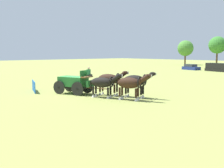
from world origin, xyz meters
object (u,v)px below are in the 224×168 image
(draft_horse_rear_near, at_px, (110,80))
(parked_vehicle_a, at_px, (191,67))
(show_wagon, at_px, (74,82))
(draft_horse_rear_off, at_px, (103,83))
(draft_horse_lead_off, at_px, (130,84))
(parked_vehicle_b, at_px, (217,67))
(draft_horse_lead_near, at_px, (136,81))

(draft_horse_rear_near, height_order, parked_vehicle_a, draft_horse_rear_near)
(draft_horse_rear_near, bearing_deg, show_wagon, -146.74)
(draft_horse_rear_off, distance_m, draft_horse_lead_off, 2.59)
(show_wagon, relative_size, parked_vehicle_b, 1.06)
(draft_horse_lead_near, bearing_deg, draft_horse_lead_off, -66.87)
(show_wagon, height_order, draft_horse_rear_off, show_wagon)
(draft_horse_lead_near, bearing_deg, parked_vehicle_b, 106.31)
(show_wagon, xyz_separation_m, draft_horse_lead_near, (5.37, 2.96, 0.30))
(draft_horse_rear_off, height_order, draft_horse_lead_off, draft_horse_lead_off)
(parked_vehicle_a, xyz_separation_m, parked_vehicle_b, (6.47, -0.30, 0.29))
(draft_horse_rear_near, xyz_separation_m, parked_vehicle_b, (-8.15, 37.06, -0.61))
(draft_horse_rear_near, xyz_separation_m, draft_horse_lead_off, (2.91, -0.19, -0.07))
(show_wagon, distance_m, draft_horse_lead_near, 6.14)
(draft_horse_lead_near, relative_size, parked_vehicle_b, 0.57)
(show_wagon, distance_m, parked_vehicle_a, 41.00)
(draft_horse_rear_near, bearing_deg, draft_horse_rear_off, -66.52)
(show_wagon, bearing_deg, draft_horse_rear_near, 33.26)
(show_wagon, distance_m, draft_horse_lead_off, 6.14)
(draft_horse_lead_off, height_order, parked_vehicle_a, draft_horse_lead_off)
(parked_vehicle_a, bearing_deg, show_wagon, -73.48)
(draft_horse_lead_off, bearing_deg, draft_horse_rear_off, -157.19)
(show_wagon, relative_size, draft_horse_rear_off, 1.82)
(draft_horse_lead_off, relative_size, parked_vehicle_b, 0.58)
(draft_horse_rear_off, bearing_deg, parked_vehicle_a, 111.45)
(draft_horse_rear_off, distance_m, draft_horse_lead_near, 2.90)
(draft_horse_rear_off, bearing_deg, parked_vehicle_b, 102.77)
(draft_horse_rear_off, xyz_separation_m, draft_horse_lead_near, (1.88, 2.20, 0.14))
(parked_vehicle_a, bearing_deg, draft_horse_rear_near, -68.61)
(show_wagon, bearing_deg, parked_vehicle_a, 106.52)
(draft_horse_rear_off, bearing_deg, draft_horse_rear_near, 113.48)
(parked_vehicle_b, bearing_deg, parked_vehicle_a, 177.39)
(draft_horse_lead_off, relative_size, parked_vehicle_a, 0.70)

